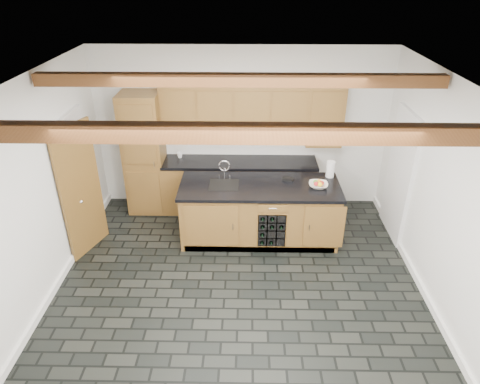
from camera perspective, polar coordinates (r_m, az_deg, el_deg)
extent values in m
plane|color=black|center=(5.98, -0.21, -12.84)|extent=(5.00, 5.00, 0.00)
plane|color=white|center=(7.45, 0.21, 8.40)|extent=(5.00, 0.00, 5.00)
plane|color=white|center=(5.79, -25.83, -0.72)|extent=(0.00, 5.00, 5.00)
plane|color=white|center=(5.69, 25.82, -1.19)|extent=(0.00, 5.00, 5.00)
plane|color=white|center=(4.64, -0.27, 14.18)|extent=(5.00, 5.00, 0.00)
cube|color=brown|center=(3.53, -0.72, 7.85)|extent=(4.90, 0.15, 0.15)
cube|color=brown|center=(5.25, -0.11, 14.72)|extent=(4.90, 0.15, 0.15)
cube|color=white|center=(6.48, -23.16, -11.23)|extent=(0.04, 5.00, 0.10)
cube|color=white|center=(6.40, 23.11, -11.78)|extent=(0.04, 5.00, 0.10)
cube|color=white|center=(6.98, -20.68, 1.70)|extent=(0.06, 0.94, 2.04)
cube|color=brown|center=(6.65, -20.45, 0.20)|extent=(0.31, 0.77, 2.00)
cube|color=white|center=(7.08, 20.50, 2.09)|extent=(0.06, 0.98, 2.04)
cube|color=black|center=(7.09, 20.66, 1.94)|extent=(0.02, 0.86, 1.96)
cube|color=brown|center=(7.50, -12.59, 4.99)|extent=(0.65, 0.60, 2.10)
cube|color=brown|center=(7.56, -0.03, 0.76)|extent=(2.60, 0.60, 0.88)
cube|color=black|center=(7.36, -0.03, 3.98)|extent=(2.64, 0.62, 0.05)
cube|color=white|center=(7.51, 0.01, 6.87)|extent=(2.60, 0.02, 0.52)
cube|color=brown|center=(7.15, -0.83, 11.13)|extent=(2.40, 0.35, 0.75)
cube|color=brown|center=(7.29, 11.22, 9.92)|extent=(0.60, 0.35, 1.00)
cube|color=brown|center=(6.77, 2.57, -2.78)|extent=(2.40, 0.90, 0.88)
cube|color=black|center=(6.55, 2.66, 0.71)|extent=(2.46, 0.96, 0.05)
cube|color=brown|center=(6.38, -3.83, -4.54)|extent=(0.80, 0.02, 0.70)
cube|color=brown|center=(6.46, 11.15, -4.62)|extent=(0.60, 0.02, 0.70)
cube|color=black|center=(6.54, 4.20, -4.49)|extent=(0.42, 0.30, 0.56)
cylinder|color=black|center=(6.39, 4.28, -3.10)|extent=(0.07, 0.26, 0.07)
cylinder|color=black|center=(6.39, 3.03, -3.09)|extent=(0.07, 0.26, 0.07)
cylinder|color=black|center=(6.62, 4.15, -6.21)|extent=(0.07, 0.26, 0.07)
cylinder|color=black|center=(6.54, 2.97, -5.19)|extent=(0.07, 0.26, 0.07)
cylinder|color=black|center=(6.46, 3.00, -4.15)|extent=(0.07, 0.26, 0.07)
cylinder|color=black|center=(6.47, 4.24, -4.16)|extent=(0.07, 0.26, 0.07)
cylinder|color=black|center=(6.62, 2.94, -6.20)|extent=(0.07, 0.26, 0.07)
cylinder|color=black|center=(6.48, 5.48, -4.17)|extent=(0.07, 0.26, 0.07)
cube|color=black|center=(6.54, -2.16, 0.91)|extent=(0.45, 0.40, 0.02)
cylinder|color=silver|center=(6.66, -2.09, 2.42)|extent=(0.02, 0.02, 0.20)
torus|color=silver|center=(6.60, -2.11, 3.52)|extent=(0.18, 0.02, 0.18)
cylinder|color=silver|center=(6.69, -2.77, 1.96)|extent=(0.02, 0.02, 0.08)
cylinder|color=silver|center=(6.68, -1.40, 1.95)|extent=(0.02, 0.02, 0.08)
cube|color=black|center=(6.71, 6.38, 1.69)|extent=(0.18, 0.14, 0.04)
cylinder|color=black|center=(6.70, 6.39, 1.88)|extent=(0.11, 0.11, 0.01)
imported|color=silver|center=(6.56, 10.39, 0.90)|extent=(0.32, 0.32, 0.07)
sphere|color=#AB2216|center=(6.55, 10.85, 1.19)|extent=(0.07, 0.07, 0.07)
sphere|color=orange|center=(6.59, 10.50, 1.38)|extent=(0.07, 0.07, 0.07)
sphere|color=#459428|center=(6.57, 10.04, 1.32)|extent=(0.07, 0.07, 0.07)
sphere|color=red|center=(6.51, 10.10, 1.09)|extent=(0.07, 0.07, 0.07)
sphere|color=yellow|center=(6.51, 10.61, 1.00)|extent=(0.07, 0.07, 0.07)
cylinder|color=white|center=(6.89, 11.95, 3.01)|extent=(0.13, 0.13, 0.26)
imported|color=white|center=(7.53, -8.03, 4.90)|extent=(0.14, 0.14, 0.10)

